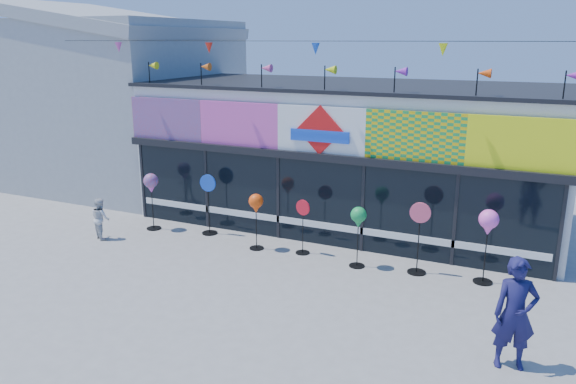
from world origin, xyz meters
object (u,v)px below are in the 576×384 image
Objects in this scene: spinner_6 at (488,225)px; child at (101,218)px; spinner_5 at (419,236)px; spinner_0 at (151,185)px; spinner_3 at (303,225)px; spinner_4 at (358,219)px; spinner_2 at (256,205)px; spinner_1 at (209,203)px; adult_man at (515,314)px.

spinner_6 is 1.51× the size of child.
spinner_6 is 10.08m from child.
spinner_6 is at bearing 3.04° from spinner_5.
spinner_3 is (4.71, 0.03, -0.57)m from spinner_0.
spinner_5 reaches higher than child.
spinner_4 is 0.87× the size of spinner_5.
spinner_5 is 1.52× the size of child.
spinner_2 is 0.99× the size of spinner_4.
spinner_6 reaches higher than spinner_1.
spinner_1 reaches higher than child.
spinner_3 is at bearing 170.80° from spinner_4.
spinner_1 is at bearing -123.07° from child.
spinner_1 is 1.86m from spinner_2.
child is at bearing 153.35° from adult_man.
spinner_3 is 0.74× the size of adult_man.
spinner_1 is (1.70, 0.33, -0.41)m from spinner_0.
spinner_2 is 1.31× the size of child.
spinner_4 is (4.54, -0.55, 0.29)m from spinner_1.
child is (-7.06, -1.01, -0.63)m from spinner_4.
child is (-5.52, -1.26, -0.19)m from spinner_3.
spinner_4 reaches higher than spinner_3.
spinner_2 is 0.86× the size of spinner_5.
adult_man reaches higher than spinner_0.
spinner_0 is at bearing -179.59° from spinner_6.
spinner_1 reaches higher than spinner_2.
spinner_0 reaches higher than spinner_4.
spinner_2 is (3.47, -0.18, -0.13)m from spinner_0.
child is (-4.29, -1.06, -0.63)m from spinner_2.
spinner_4 is at bearing 124.32° from adult_man.
spinner_0 is 0.96× the size of spinner_1.
spinner_1 reaches higher than spinner_0.
spinner_1 is at bearing 177.99° from spinner_6.
spinner_1 is 0.89× the size of adult_man.
spinner_1 is at bearing 176.73° from spinner_5.
spinner_3 is at bearing -179.51° from spinner_6.
spinner_2 is 2.78m from spinner_4.
spinner_5 is (1.41, 0.21, -0.29)m from spinner_4.
spinner_4 is (6.25, -0.22, -0.12)m from spinner_0.
spinner_0 is 0.96× the size of spinner_6.
adult_man reaches higher than spinner_1.
spinner_3 is at bearing -5.69° from spinner_1.
adult_man is (8.22, -3.62, 0.06)m from spinner_1.
spinner_0 is at bearing 177.96° from spinner_4.
spinner_0 is 0.85× the size of adult_man.
spinner_6 reaches higher than spinner_4.
adult_man is at bearing -39.85° from spinner_4.
spinner_4 is 1.32× the size of child.
adult_man is (2.27, -3.28, 0.06)m from spinner_5.
child is at bearing -172.56° from spinner_6.
spinner_3 is at bearing 9.38° from spinner_2.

